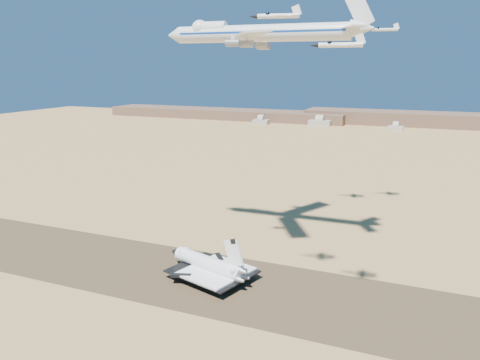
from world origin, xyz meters
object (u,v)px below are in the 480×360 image
at_px(shuttle, 208,265).
at_px(crew_a, 210,285).
at_px(chase_jet_d, 384,30).
at_px(carrier_747, 254,33).
at_px(chase_jet_b, 339,45).
at_px(chase_jet_a, 277,16).
at_px(crew_b, 221,288).
at_px(crew_c, 215,289).
at_px(chase_jet_c, 337,35).

height_order(shuttle, crew_a, shuttle).
xyz_separation_m(shuttle, chase_jet_d, (49.54, 100.10, 93.03)).
relative_size(carrier_747, chase_jet_b, 5.90).
bearing_deg(chase_jet_b, chase_jet_d, 86.95).
bearing_deg(chase_jet_b, chase_jet_a, 157.97).
bearing_deg(crew_b, carrier_747, -12.36).
height_order(carrier_747, chase_jet_b, carrier_747).
distance_m(crew_a, chase_jet_a, 98.49).
xyz_separation_m(chase_jet_a, chase_jet_d, (17.65, 116.58, 3.34)).
bearing_deg(carrier_747, crew_c, -88.99).
bearing_deg(chase_jet_b, chase_jet_c, 97.60).
relative_size(chase_jet_a, chase_jet_b, 1.03).
bearing_deg(shuttle, chase_jet_b, -7.39).
relative_size(chase_jet_c, chase_jet_d, 1.05).
bearing_deg(crew_a, crew_b, -106.44).
bearing_deg(chase_jet_c, shuttle, -119.76).
distance_m(carrier_747, chase_jet_a, 57.18).
height_order(chase_jet_a, chase_jet_c, chase_jet_c).
height_order(carrier_747, crew_b, carrier_747).
relative_size(shuttle, chase_jet_b, 2.72).
bearing_deg(shuttle, chase_jet_a, -10.74).
distance_m(shuttle, chase_jet_c, 128.91).
bearing_deg(shuttle, crew_a, -41.41).
bearing_deg(shuttle, chase_jet_d, 80.26).
bearing_deg(chase_jet_a, chase_jet_b, -29.33).
xyz_separation_m(crew_b, chase_jet_b, (42.13, -14.76, 85.40)).
relative_size(crew_b, chase_jet_d, 0.12).
bearing_deg(crew_a, chase_jet_b, -112.06).
height_order(crew_b, crew_c, crew_c).
relative_size(crew_b, crew_c, 1.00).
height_order(shuttle, carrier_747, carrier_747).
relative_size(crew_a, chase_jet_a, 0.11).
height_order(crew_b, chase_jet_b, chase_jet_b).
height_order(crew_c, chase_jet_b, chase_jet_b).
height_order(crew_c, chase_jet_d, chase_jet_d).
relative_size(crew_a, chase_jet_c, 0.10).
bearing_deg(chase_jet_d, chase_jet_b, -100.09).
distance_m(crew_b, crew_c, 2.34).
height_order(crew_b, chase_jet_c, chase_jet_c).
height_order(carrier_747, chase_jet_c, carrier_747).
bearing_deg(chase_jet_a, carrier_747, 106.17).
relative_size(carrier_747, crew_c, 47.23).
xyz_separation_m(chase_jet_b, chase_jet_d, (-1.88, 122.97, 11.90)).
bearing_deg(carrier_747, chase_jet_d, 54.48).
distance_m(shuttle, chase_jet_d, 145.36).
bearing_deg(chase_jet_a, chase_jet_c, 80.40).
bearing_deg(crew_b, chase_jet_a, -127.67).
distance_m(carrier_747, crew_a, 101.62).
bearing_deg(chase_jet_c, crew_a, -116.04).
relative_size(shuttle, chase_jet_a, 2.65).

